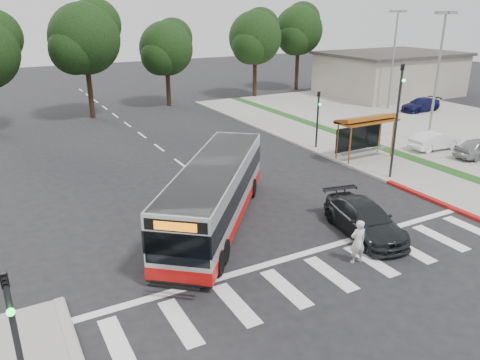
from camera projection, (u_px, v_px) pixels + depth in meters
ground at (261, 223)px, 21.54m from camera, size 140.00×140.00×0.00m
sidewalk_east at (336, 147)px, 33.05m from camera, size 4.00×40.00×0.12m
curb_east at (313, 151)px, 32.15m from camera, size 0.30×40.00×0.15m
curb_east_red at (432, 200)px, 23.92m from camera, size 0.32×6.00×0.15m
parking_lot at (431, 122)px, 40.10m from camera, size 18.00×36.00×0.10m
commercial_building at (389, 75)px, 52.38m from camera, size 14.00×10.00×4.40m
building_roof_cap at (392, 53)px, 51.56m from camera, size 14.60×10.60×0.30m
crosswalk_ladder at (330, 273)px, 17.43m from camera, size 18.00×2.60×0.01m
bus_shelter at (366, 124)px, 29.79m from camera, size 4.20×1.60×2.86m
traffic_signal_sw at (16, 337)px, 10.16m from camera, size 0.18×0.37×4.20m
traffic_signal_ne_tall at (398, 113)px, 25.74m from camera, size 0.18×0.37×6.50m
traffic_signal_ne_short at (318, 114)px, 31.99m from camera, size 0.18×0.37×4.00m
lot_light_front at (439, 60)px, 32.53m from camera, size 1.90×0.35×9.01m
lot_light_mid at (394, 47)px, 43.45m from camera, size 1.90×0.35×9.01m
tree_ne_a at (255, 37)px, 49.66m from camera, size 6.16×5.74×9.30m
tree_ne_b at (299, 29)px, 54.27m from camera, size 6.16×5.74×10.02m
tree_north_a at (85, 37)px, 39.74m from camera, size 6.60×6.15×10.17m
tree_north_b at (167, 48)px, 45.41m from camera, size 5.72×5.33×8.43m
transit_bus at (215, 195)px, 20.97m from camera, size 8.89×10.13×2.87m
pedestrian at (358, 242)px, 17.89m from camera, size 0.71×0.51×1.79m
dark_sedan at (365, 219)px, 20.24m from camera, size 2.90×5.16×1.41m
parked_car_1 at (435, 140)px, 32.17m from camera, size 3.85×1.58×1.24m
parked_car_3 at (421, 105)px, 44.11m from camera, size 4.24×1.86×1.21m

